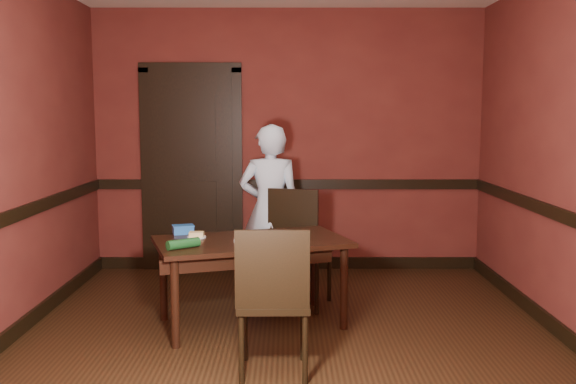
{
  "coord_description": "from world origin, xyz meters",
  "views": [
    {
      "loc": [
        -0.0,
        -4.42,
        1.64
      ],
      "look_at": [
        0.0,
        0.35,
        1.05
      ],
      "focal_mm": 40.0,
      "sensor_mm": 36.0,
      "label": 1
    }
  ],
  "objects_px": {
    "chair_far": "(301,249)",
    "cheese_saucer": "(197,235)",
    "sandwich_plate": "(249,240)",
    "chair_near": "(274,299)",
    "food_tub": "(183,229)",
    "sauce_jar": "(293,237)",
    "person": "(270,209)",
    "dining_table": "(252,282)"
  },
  "relations": [
    {
      "from": "person",
      "to": "food_tub",
      "type": "height_order",
      "value": "person"
    },
    {
      "from": "sandwich_plate",
      "to": "chair_near",
      "type": "bearing_deg",
      "value": -76.44
    },
    {
      "from": "chair_near",
      "to": "food_tub",
      "type": "height_order",
      "value": "chair_near"
    },
    {
      "from": "dining_table",
      "to": "sandwich_plate",
      "type": "height_order",
      "value": "sandwich_plate"
    },
    {
      "from": "sandwich_plate",
      "to": "cheese_saucer",
      "type": "xyz_separation_m",
      "value": [
        -0.42,
        0.17,
        0.0
      ]
    },
    {
      "from": "chair_far",
      "to": "cheese_saucer",
      "type": "xyz_separation_m",
      "value": [
        -0.82,
        -0.43,
        0.2
      ]
    },
    {
      "from": "sandwich_plate",
      "to": "sauce_jar",
      "type": "relative_size",
      "value": 2.73
    },
    {
      "from": "chair_far",
      "to": "cheese_saucer",
      "type": "bearing_deg",
      "value": -133.73
    },
    {
      "from": "sauce_jar",
      "to": "person",
      "type": "bearing_deg",
      "value": 101.05
    },
    {
      "from": "chair_far",
      "to": "food_tub",
      "type": "distance_m",
      "value": 1.02
    },
    {
      "from": "food_tub",
      "to": "chair_far",
      "type": "bearing_deg",
      "value": -1.68
    },
    {
      "from": "chair_far",
      "to": "cheese_saucer",
      "type": "height_order",
      "value": "chair_far"
    },
    {
      "from": "person",
      "to": "food_tub",
      "type": "relative_size",
      "value": 7.88
    },
    {
      "from": "dining_table",
      "to": "cheese_saucer",
      "type": "xyz_separation_m",
      "value": [
        -0.43,
        0.07,
        0.35
      ]
    },
    {
      "from": "dining_table",
      "to": "food_tub",
      "type": "bearing_deg",
      "value": 139.59
    },
    {
      "from": "chair_near",
      "to": "person",
      "type": "distance_m",
      "value": 1.86
    },
    {
      "from": "sandwich_plate",
      "to": "food_tub",
      "type": "bearing_deg",
      "value": 148.95
    },
    {
      "from": "cheese_saucer",
      "to": "dining_table",
      "type": "bearing_deg",
      "value": -9.41
    },
    {
      "from": "sauce_jar",
      "to": "food_tub",
      "type": "height_order",
      "value": "sauce_jar"
    },
    {
      "from": "chair_near",
      "to": "sandwich_plate",
      "type": "relative_size",
      "value": 3.95
    },
    {
      "from": "dining_table",
      "to": "chair_far",
      "type": "xyz_separation_m",
      "value": [
        0.39,
        0.5,
        0.15
      ]
    },
    {
      "from": "person",
      "to": "sandwich_plate",
      "type": "xyz_separation_m",
      "value": [
        -0.13,
        -1.01,
        -0.08
      ]
    },
    {
      "from": "chair_far",
      "to": "sauce_jar",
      "type": "bearing_deg",
      "value": -77.8
    },
    {
      "from": "dining_table",
      "to": "chair_near",
      "type": "distance_m",
      "value": 0.96
    },
    {
      "from": "chair_far",
      "to": "food_tub",
      "type": "height_order",
      "value": "chair_far"
    },
    {
      "from": "person",
      "to": "chair_far",
      "type": "bearing_deg",
      "value": 122.54
    },
    {
      "from": "cheese_saucer",
      "to": "sandwich_plate",
      "type": "bearing_deg",
      "value": -22.37
    },
    {
      "from": "dining_table",
      "to": "chair_near",
      "type": "xyz_separation_m",
      "value": [
        0.19,
        -0.93,
        0.14
      ]
    },
    {
      "from": "person",
      "to": "food_tub",
      "type": "bearing_deg",
      "value": 42.99
    },
    {
      "from": "sandwich_plate",
      "to": "cheese_saucer",
      "type": "height_order",
      "value": "sandwich_plate"
    },
    {
      "from": "chair_far",
      "to": "chair_near",
      "type": "xyz_separation_m",
      "value": [
        -0.2,
        -1.43,
        -0.01
      ]
    },
    {
      "from": "chair_near",
      "to": "food_tub",
      "type": "xyz_separation_m",
      "value": [
        -0.75,
        1.16,
        0.23
      ]
    },
    {
      "from": "dining_table",
      "to": "chair_near",
      "type": "relative_size",
      "value": 1.51
    },
    {
      "from": "chair_near",
      "to": "food_tub",
      "type": "distance_m",
      "value": 1.4
    },
    {
      "from": "chair_near",
      "to": "sandwich_plate",
      "type": "xyz_separation_m",
      "value": [
        -0.2,
        0.83,
        0.21
      ]
    },
    {
      "from": "sandwich_plate",
      "to": "food_tub",
      "type": "xyz_separation_m",
      "value": [
        -0.55,
        0.33,
        0.02
      ]
    },
    {
      "from": "sauce_jar",
      "to": "food_tub",
      "type": "distance_m",
      "value": 0.95
    },
    {
      "from": "dining_table",
      "to": "food_tub",
      "type": "distance_m",
      "value": 0.71
    },
    {
      "from": "sandwich_plate",
      "to": "sauce_jar",
      "type": "bearing_deg",
      "value": -4.21
    },
    {
      "from": "chair_far",
      "to": "person",
      "type": "distance_m",
      "value": 0.56
    },
    {
      "from": "chair_near",
      "to": "cheese_saucer",
      "type": "relative_size",
      "value": 6.46
    },
    {
      "from": "cheese_saucer",
      "to": "food_tub",
      "type": "relative_size",
      "value": 0.76
    }
  ]
}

